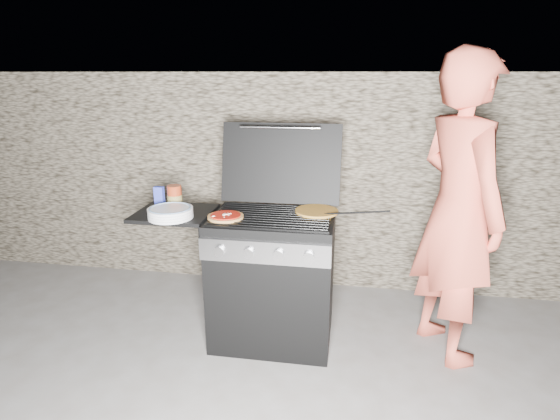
# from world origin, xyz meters

# --- Properties ---
(ground) EXTENTS (50.00, 50.00, 0.00)m
(ground) POSITION_xyz_m (0.00, 0.00, 0.00)
(ground) COLOR #5A544E
(stone_wall) EXTENTS (8.00, 0.35, 1.80)m
(stone_wall) POSITION_xyz_m (0.00, 1.05, 0.90)
(stone_wall) COLOR gray
(stone_wall) RESTS_ON ground
(gas_grill) EXTENTS (1.34, 0.79, 0.91)m
(gas_grill) POSITION_xyz_m (-0.25, 0.00, 0.46)
(gas_grill) COLOR black
(gas_grill) RESTS_ON ground
(pizza_topped) EXTENTS (0.30, 0.30, 0.03)m
(pizza_topped) POSITION_xyz_m (-0.28, -0.10, 0.92)
(pizza_topped) COLOR #AE8E3D
(pizza_topped) RESTS_ON gas_grill
(pizza_plain) EXTENTS (0.34, 0.34, 0.02)m
(pizza_plain) POSITION_xyz_m (0.28, 0.11, 0.92)
(pizza_plain) COLOR gold
(pizza_plain) RESTS_ON gas_grill
(sauce_jar) EXTENTS (0.12, 0.12, 0.15)m
(sauce_jar) POSITION_xyz_m (-0.70, 0.10, 0.98)
(sauce_jar) COLOR maroon
(sauce_jar) RESTS_ON gas_grill
(blue_carton) EXTENTS (0.07, 0.04, 0.14)m
(blue_carton) POSITION_xyz_m (-0.82, 0.11, 0.97)
(blue_carton) COLOR #2D3BAE
(blue_carton) RESTS_ON gas_grill
(plate_stack) EXTENTS (0.34, 0.34, 0.07)m
(plate_stack) POSITION_xyz_m (-0.64, -0.13, 0.94)
(plate_stack) COLOR silver
(plate_stack) RESTS_ON gas_grill
(person) EXTENTS (0.72, 0.84, 1.94)m
(person) POSITION_xyz_m (1.16, 0.08, 0.97)
(person) COLOR #CF513C
(person) RESTS_ON ground
(tongs) EXTENTS (0.43, 0.12, 0.09)m
(tongs) POSITION_xyz_m (0.52, 0.00, 0.96)
(tongs) COLOR black
(tongs) RESTS_ON gas_grill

